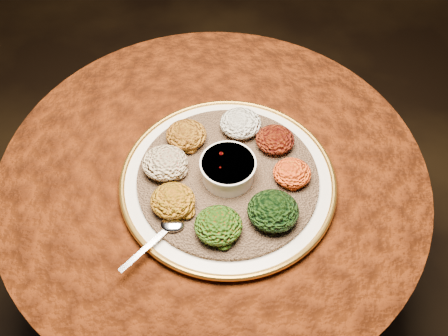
{
  "coord_description": "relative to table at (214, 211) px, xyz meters",
  "views": [
    {
      "loc": [
        0.06,
        -0.66,
        1.63
      ],
      "look_at": [
        0.03,
        -0.02,
        0.76
      ],
      "focal_mm": 40.0,
      "sensor_mm": 36.0,
      "label": 1
    }
  ],
  "objects": [
    {
      "name": "portion_gomen",
      "position": [
        0.13,
        -0.14,
        0.23
      ],
      "size": [
        0.1,
        0.1,
        0.05
      ],
      "primitive_type": "ellipsoid",
      "color": "black",
      "rests_on": "injera"
    },
    {
      "name": "spoon",
      "position": [
        -0.08,
        -0.17,
        0.21
      ],
      "size": [
        0.12,
        0.13,
        0.01
      ],
      "rotation": [
        0.0,
        0.0,
        -2.26
      ],
      "color": "silver",
      "rests_on": "injera"
    },
    {
      "name": "portion_timatim",
      "position": [
        -0.1,
        -0.03,
        0.23
      ],
      "size": [
        0.1,
        0.09,
        0.05
      ],
      "primitive_type": "ellipsoid",
      "color": "maroon",
      "rests_on": "injera"
    },
    {
      "name": "portion_tikil",
      "position": [
        0.17,
        -0.04,
        0.23
      ],
      "size": [
        0.08,
        0.08,
        0.04
      ],
      "primitive_type": "ellipsoid",
      "color": "#AF760E",
      "rests_on": "injera"
    },
    {
      "name": "injera",
      "position": [
        0.04,
        -0.04,
        0.2
      ],
      "size": [
        0.42,
        0.42,
        0.01
      ],
      "primitive_type": "cylinder",
      "rotation": [
        0.0,
        0.0,
        -0.09
      ],
      "color": "#856042",
      "rests_on": "platter"
    },
    {
      "name": "table",
      "position": [
        0.0,
        0.0,
        0.0
      ],
      "size": [
        0.96,
        0.96,
        0.73
      ],
      "color": "black",
      "rests_on": "ground"
    },
    {
      "name": "portion_mixveg",
      "position": [
        0.02,
        -0.17,
        0.23
      ],
      "size": [
        0.1,
        0.09,
        0.05
      ],
      "primitive_type": "ellipsoid",
      "color": "maroon",
      "rests_on": "injera"
    },
    {
      "name": "portion_ayib",
      "position": [
        0.06,
        0.09,
        0.23
      ],
      "size": [
        0.09,
        0.09,
        0.05
      ],
      "primitive_type": "ellipsoid",
      "color": "silver",
      "rests_on": "injera"
    },
    {
      "name": "portion_shiro",
      "position": [
        -0.06,
        0.05,
        0.23
      ],
      "size": [
        0.09,
        0.09,
        0.04
      ],
      "primitive_type": "ellipsoid",
      "color": "#9A5E12",
      "rests_on": "injera"
    },
    {
      "name": "portion_kik",
      "position": [
        -0.07,
        -0.12,
        0.23
      ],
      "size": [
        0.09,
        0.09,
        0.04
      ],
      "primitive_type": "ellipsoid",
      "color": "#B56410",
      "rests_on": "injera"
    },
    {
      "name": "stew_bowl",
      "position": [
        0.04,
        -0.04,
        0.24
      ],
      "size": [
        0.12,
        0.12,
        0.05
      ],
      "color": "white",
      "rests_on": "injera"
    },
    {
      "name": "platter",
      "position": [
        0.04,
        -0.04,
        0.19
      ],
      "size": [
        0.49,
        0.49,
        0.02
      ],
      "rotation": [
        0.0,
        0.0,
        0.1
      ],
      "color": "white",
      "rests_on": "table"
    },
    {
      "name": "portion_kitfo",
      "position": [
        0.14,
        0.05,
        0.23
      ],
      "size": [
        0.09,
        0.08,
        0.04
      ],
      "primitive_type": "ellipsoid",
      "color": "black",
      "rests_on": "injera"
    }
  ]
}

